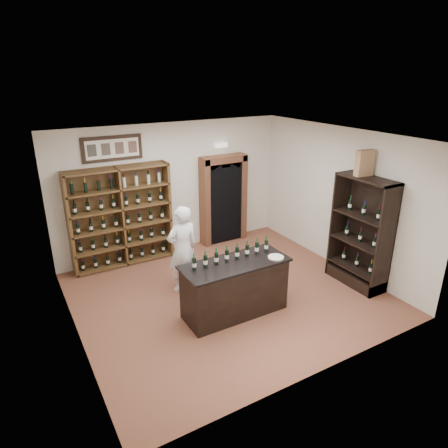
{
  "coord_description": "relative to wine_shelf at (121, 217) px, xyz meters",
  "views": [
    {
      "loc": [
        -3.41,
        -5.78,
        4.06
      ],
      "look_at": [
        0.1,
        0.3,
        1.34
      ],
      "focal_mm": 32.0,
      "sensor_mm": 36.0,
      "label": 1
    }
  ],
  "objects": [
    {
      "name": "wall_right",
      "position": [
        4.05,
        -2.33,
        0.4
      ],
      "size": [
        0.04,
        5.0,
        3.0
      ],
      "primitive_type": "cube",
      "color": "silver",
      "rests_on": "ground"
    },
    {
      "name": "tasting_counter",
      "position": [
        1.1,
        -2.93,
        -0.61
      ],
      "size": [
        1.88,
        0.78,
        1.0
      ],
      "color": "black",
      "rests_on": "ground"
    },
    {
      "name": "shopkeeper",
      "position": [
        0.66,
        -1.73,
        -0.23
      ],
      "size": [
        0.66,
        0.45,
        1.73
      ],
      "primitive_type": "imported",
      "rotation": [
        0.0,
        0.0,
        3.2
      ],
      "color": "white",
      "rests_on": "ground"
    },
    {
      "name": "framed_picture",
      "position": [
        0.0,
        0.14,
        1.45
      ],
      "size": [
        1.25,
        0.04,
        0.52
      ],
      "primitive_type": "cube",
      "color": "black",
      "rests_on": "wall_back"
    },
    {
      "name": "counter_bottle_3",
      "position": [
        1.0,
        -2.83,
        0.01
      ],
      "size": [
        0.07,
        0.07,
        0.3
      ],
      "color": "black",
      "rests_on": "tasting_counter"
    },
    {
      "name": "ceiling",
      "position": [
        1.3,
        -2.33,
        1.9
      ],
      "size": [
        5.5,
        5.5,
        0.0
      ],
      "primitive_type": "plane",
      "rotation": [
        3.14,
        0.0,
        0.0
      ],
      "color": "white",
      "rests_on": "wall_back"
    },
    {
      "name": "side_cabinet",
      "position": [
        3.82,
        -3.23,
        -0.35
      ],
      "size": [
        0.48,
        1.2,
        2.2
      ],
      "color": "black",
      "rests_on": "ground"
    },
    {
      "name": "arched_doorway",
      "position": [
        2.55,
        -0.0,
        0.04
      ],
      "size": [
        1.17,
        0.35,
        2.17
      ],
      "color": "black",
      "rests_on": "ground"
    },
    {
      "name": "counter_bottle_6",
      "position": [
        1.61,
        -2.83,
        0.01
      ],
      "size": [
        0.07,
        0.07,
        0.3
      ],
      "color": "black",
      "rests_on": "tasting_counter"
    },
    {
      "name": "counter_bottle_4",
      "position": [
        1.2,
        -2.83,
        0.01
      ],
      "size": [
        0.07,
        0.07,
        0.3
      ],
      "color": "black",
      "rests_on": "tasting_counter"
    },
    {
      "name": "wine_crate",
      "position": [
        3.81,
        -3.09,
        1.34
      ],
      "size": [
        0.36,
        0.18,
        0.49
      ],
      "primitive_type": "cube",
      "rotation": [
        0.0,
        0.0,
        -0.13
      ],
      "color": "tan",
      "rests_on": "side_cabinet"
    },
    {
      "name": "counter_bottle_5",
      "position": [
        1.41,
        -2.83,
        0.01
      ],
      "size": [
        0.07,
        0.07,
        0.3
      ],
      "color": "black",
      "rests_on": "tasting_counter"
    },
    {
      "name": "floor",
      "position": [
        1.3,
        -2.33,
        -1.1
      ],
      "size": [
        5.5,
        5.5,
        0.0
      ],
      "primitive_type": "plane",
      "color": "brown",
      "rests_on": "ground"
    },
    {
      "name": "counter_bottle_0",
      "position": [
        0.38,
        -2.83,
        0.01
      ],
      "size": [
        0.07,
        0.07,
        0.3
      ],
      "color": "black",
      "rests_on": "tasting_counter"
    },
    {
      "name": "emergency_light",
      "position": [
        2.55,
        0.09,
        1.3
      ],
      "size": [
        0.3,
        0.1,
        0.1
      ],
      "primitive_type": "cube",
      "color": "white",
      "rests_on": "wall_back"
    },
    {
      "name": "counter_bottle_1",
      "position": [
        0.59,
        -2.83,
        0.01
      ],
      "size": [
        0.07,
        0.07,
        0.3
      ],
      "color": "black",
      "rests_on": "tasting_counter"
    },
    {
      "name": "wall_back",
      "position": [
        1.3,
        0.17,
        0.4
      ],
      "size": [
        5.5,
        0.04,
        3.0
      ],
      "primitive_type": "cube",
      "color": "silver",
      "rests_on": "ground"
    },
    {
      "name": "counter_bottle_2",
      "position": [
        0.79,
        -2.83,
        0.01
      ],
      "size": [
        0.07,
        0.07,
        0.3
      ],
      "color": "black",
      "rests_on": "tasting_counter"
    },
    {
      "name": "counter_bottle_7",
      "position": [
        1.82,
        -2.83,
        0.01
      ],
      "size": [
        0.07,
        0.07,
        0.3
      ],
      "color": "black",
      "rests_on": "tasting_counter"
    },
    {
      "name": "plate",
      "position": [
        1.81,
        -3.14,
        -0.09
      ],
      "size": [
        0.28,
        0.28,
        0.02
      ],
      "primitive_type": "cylinder",
      "color": "silver",
      "rests_on": "tasting_counter"
    },
    {
      "name": "wall_left",
      "position": [
        -1.45,
        -2.33,
        0.4
      ],
      "size": [
        0.04,
        5.0,
        3.0
      ],
      "primitive_type": "cube",
      "color": "silver",
      "rests_on": "ground"
    },
    {
      "name": "wine_shelf",
      "position": [
        0.0,
        0.0,
        0.0
      ],
      "size": [
        2.2,
        0.38,
        2.2
      ],
      "color": "brown",
      "rests_on": "ground"
    }
  ]
}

